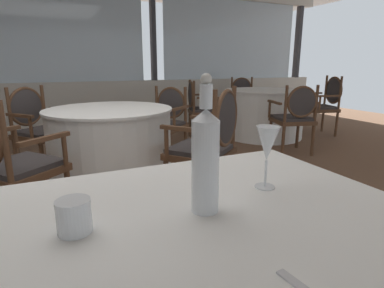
% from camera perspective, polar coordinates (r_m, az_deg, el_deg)
% --- Properties ---
extents(ground_plane, '(14.17, 14.17, 0.00)m').
position_cam_1_polar(ground_plane, '(2.36, -19.03, -15.20)').
color(ground_plane, brown).
extents(window_wall_far, '(10.90, 0.14, 2.64)m').
position_cam_1_polar(window_wall_far, '(5.78, -23.81, 12.39)').
color(window_wall_far, beige).
rests_on(window_wall_far, ground_plane).
extents(water_bottle, '(0.07, 0.07, 0.36)m').
position_cam_1_polar(water_bottle, '(0.80, 2.47, -2.56)').
color(water_bottle, white).
rests_on(water_bottle, foreground_table).
extents(wine_glass, '(0.07, 0.07, 0.20)m').
position_cam_1_polar(wine_glass, '(0.99, 13.61, -0.19)').
color(wine_glass, white).
rests_on(wine_glass, foreground_table).
extents(water_tumbler, '(0.08, 0.08, 0.08)m').
position_cam_1_polar(water_tumbler, '(0.79, -20.78, -12.25)').
color(water_tumbler, white).
rests_on(water_tumbler, foreground_table).
extents(background_table_0, '(1.26, 1.26, 0.75)m').
position_cam_1_polar(background_table_0, '(5.15, 12.97, 5.49)').
color(background_table_0, white).
rests_on(background_table_0, ground_plane).
extents(dining_chair_0_0, '(0.57, 0.61, 0.96)m').
position_cam_1_polar(dining_chair_0_0, '(5.62, 23.25, 7.21)').
color(dining_chair_0_0, brown).
rests_on(dining_chair_0_0, ground_plane).
extents(dining_chair_0_1, '(0.61, 0.57, 0.90)m').
position_cam_1_polar(dining_chair_0_1, '(6.11, 9.36, 8.46)').
color(dining_chair_0_1, brown).
rests_on(dining_chair_0_1, ground_plane).
extents(dining_chair_0_2, '(0.57, 0.61, 0.91)m').
position_cam_1_polar(dining_chair_0_2, '(4.84, 1.33, 7.14)').
color(dining_chair_0_2, brown).
rests_on(dining_chair_0_2, ground_plane).
extents(dining_chair_0_3, '(0.61, 0.57, 0.89)m').
position_cam_1_polar(dining_chair_0_3, '(4.19, 18.43, 5.25)').
color(dining_chair_0_3, brown).
rests_on(dining_chair_0_3, ground_plane).
extents(background_table_1, '(1.13, 1.13, 0.75)m').
position_cam_1_polar(background_table_1, '(2.98, -14.51, -0.84)').
color(background_table_1, white).
rests_on(background_table_1, ground_plane).
extents(dining_chair_1_0, '(0.66, 0.65, 0.97)m').
position_cam_1_polar(dining_chair_1_0, '(2.42, 3.42, 0.81)').
color(dining_chair_1_0, brown).
rests_on(dining_chair_1_0, ground_plane).
extents(dining_chair_1_1, '(0.65, 0.66, 0.88)m').
position_cam_1_polar(dining_chair_1_1, '(3.74, -4.80, 4.79)').
color(dining_chair_1_1, brown).
rests_on(dining_chair_1_1, ground_plane).
extents(dining_chair_1_2, '(0.66, 0.65, 0.92)m').
position_cam_1_polar(dining_chair_1_2, '(3.67, -26.56, 3.37)').
color(dining_chair_1_2, brown).
rests_on(dining_chair_1_2, ground_plane).
extents(dining_chair_1_3, '(0.65, 0.66, 0.94)m').
position_cam_1_polar(dining_chair_1_3, '(2.31, -30.90, -2.21)').
color(dining_chair_1_3, brown).
rests_on(dining_chair_1_3, ground_plane).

